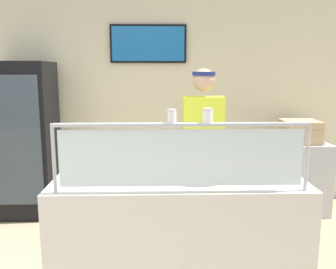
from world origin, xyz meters
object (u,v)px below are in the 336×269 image
(pizza_tray, at_px, (196,176))
(drink_fridge, at_px, (25,139))
(parmesan_shaker, at_px, (172,117))
(pepper_flake_shaker, at_px, (208,117))
(worker_figure, at_px, (203,148))
(pizza_server, at_px, (192,174))
(pizza_box_stack, at_px, (300,131))

(pizza_tray, distance_m, drink_fridge, 2.56)
(parmesan_shaker, relative_size, pepper_flake_shaker, 0.95)
(worker_figure, height_order, drink_fridge, drink_fridge)
(parmesan_shaker, relative_size, worker_figure, 0.05)
(worker_figure, bearing_deg, pizza_tray, -100.73)
(pizza_tray, relative_size, pizza_server, 1.63)
(pizza_server, height_order, worker_figure, worker_figure)
(pepper_flake_shaker, bearing_deg, drink_fridge, 133.47)
(pizza_server, bearing_deg, worker_figure, 64.11)
(pizza_tray, height_order, pizza_server, pizza_server)
(drink_fridge, bearing_deg, pepper_flake_shaker, -46.53)
(drink_fridge, bearing_deg, parmesan_shaker, -50.12)
(pizza_tray, bearing_deg, pepper_flake_shaker, -83.92)
(pizza_tray, height_order, worker_figure, worker_figure)
(pizza_server, bearing_deg, pepper_flake_shaker, -90.71)
(pizza_server, relative_size, drink_fridge, 0.15)
(pizza_tray, height_order, pizza_box_stack, pizza_box_stack)
(parmesan_shaker, bearing_deg, pizza_tray, 57.71)
(pizza_tray, xyz_separation_m, pepper_flake_shaker, (0.03, -0.31, 0.48))
(parmesan_shaker, height_order, worker_figure, worker_figure)
(parmesan_shaker, bearing_deg, pepper_flake_shaker, -0.00)
(pizza_server, distance_m, pizza_box_stack, 2.25)
(worker_figure, xyz_separation_m, drink_fridge, (-2.04, 0.94, -0.08))
(pizza_server, distance_m, pepper_flake_shaker, 0.55)
(pizza_tray, bearing_deg, drink_fridge, 137.70)
(pepper_flake_shaker, bearing_deg, pizza_tray, 96.08)
(worker_figure, bearing_deg, parmesan_shaker, -107.50)
(pizza_server, bearing_deg, pizza_tray, 19.24)
(pizza_tray, xyz_separation_m, worker_figure, (0.15, 0.78, 0.04))
(pepper_flake_shaker, bearing_deg, parmesan_shaker, 180.00)
(pepper_flake_shaker, xyz_separation_m, worker_figure, (0.11, 1.09, -0.44))
(parmesan_shaker, bearing_deg, pizza_server, 60.45)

